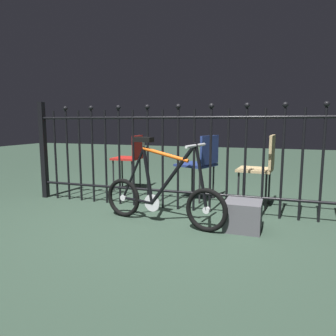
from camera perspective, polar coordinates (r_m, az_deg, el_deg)
ground_plane at (r=3.25m, az=-0.82°, el=-10.07°), size 20.00×20.00×0.00m
iron_fence at (r=3.64m, az=1.21°, el=2.42°), size 3.91×0.07×1.29m
bicycle at (r=3.16m, az=-1.21°, el=-4.96°), size 1.38×0.43×0.88m
chair_red at (r=4.76m, az=-6.77°, el=2.25°), size 0.40×0.39×0.83m
chair_tan at (r=3.94m, az=16.78°, el=0.73°), size 0.44×0.44×0.88m
chair_navy at (r=4.12m, az=6.09°, el=1.35°), size 0.55×0.55×0.86m
display_crate at (r=3.12m, az=13.52°, el=-8.41°), size 0.35×0.35×0.28m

